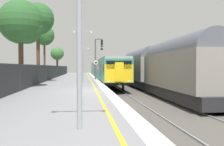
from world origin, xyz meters
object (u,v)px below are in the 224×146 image
at_px(platform_lamp_far, 83,59).
at_px(background_tree_centre, 22,24).
at_px(speed_limit_sign, 96,67).
at_px(background_tree_back, 45,36).
at_px(commuter_train_at_platform, 103,69).
at_px(background_tree_right, 38,20).
at_px(background_tree_left, 57,54).
at_px(platform_lamp_near, 79,6).
at_px(freight_train_adjacent_track, 155,67).
at_px(platform_lamp_mid, 83,52).
at_px(signal_gantry, 97,54).

xyz_separation_m(platform_lamp_far, background_tree_centre, (-4.68, -27.28, 1.90)).
bearing_deg(speed_limit_sign, background_tree_back, 123.35).
bearing_deg(speed_limit_sign, background_tree_centre, -121.84).
xyz_separation_m(commuter_train_at_platform, background_tree_right, (-8.14, -16.40, 5.43)).
bearing_deg(speed_limit_sign, platform_lamp_far, 95.11).
bearing_deg(platform_lamp_far, speed_limit_sign, -84.89).
distance_m(speed_limit_sign, background_tree_left, 26.53).
xyz_separation_m(speed_limit_sign, platform_lamp_far, (-1.54, 17.26, 1.54)).
xyz_separation_m(background_tree_centre, background_tree_right, (-0.07, 7.69, 1.68)).
distance_m(platform_lamp_far, background_tree_right, 20.48).
height_order(platform_lamp_near, background_tree_right, background_tree_right).
distance_m(freight_train_adjacent_track, background_tree_back, 22.03).
xyz_separation_m(platform_lamp_near, platform_lamp_far, (0.00, 41.64, -0.10)).
height_order(commuter_train_at_platform, background_tree_right, background_tree_right).
distance_m(platform_lamp_far, background_tree_centre, 27.75).
bearing_deg(platform_lamp_mid, commuter_train_at_platform, 79.12).
height_order(speed_limit_sign, background_tree_centre, background_tree_centre).
bearing_deg(platform_lamp_near, commuter_train_at_platform, 84.96).
bearing_deg(background_tree_back, platform_lamp_far, 42.20).
distance_m(commuter_train_at_platform, signal_gantry, 10.99).
height_order(commuter_train_at_platform, speed_limit_sign, commuter_train_at_platform).
bearing_deg(background_tree_left, platform_lamp_mid, -79.05).
height_order(speed_limit_sign, background_tree_back, background_tree_back).
xyz_separation_m(freight_train_adjacent_track, signal_gantry, (-5.49, 8.37, 1.69)).
distance_m(speed_limit_sign, platform_lamp_near, 24.48).
distance_m(freight_train_adjacent_track, background_tree_right, 13.42).
height_order(platform_lamp_far, background_tree_right, background_tree_right).
xyz_separation_m(platform_lamp_mid, background_tree_left, (-5.60, 28.96, 1.10)).
bearing_deg(platform_lamp_far, freight_train_adjacent_track, -71.62).
bearing_deg(speed_limit_sign, background_tree_left, 105.71).
distance_m(commuter_train_at_platform, background_tree_left, 14.79).
xyz_separation_m(signal_gantry, background_tree_right, (-6.65, -5.72, 3.36)).
relative_size(signal_gantry, platform_lamp_mid, 0.97).
distance_m(platform_lamp_mid, background_tree_back, 16.76).
height_order(signal_gantry, background_tree_centre, background_tree_centre).
bearing_deg(freight_train_adjacent_track, background_tree_right, 167.68).
height_order(platform_lamp_far, background_tree_back, background_tree_back).
distance_m(signal_gantry, background_tree_right, 9.39).
relative_size(speed_limit_sign, background_tree_back, 0.30).
relative_size(platform_lamp_mid, background_tree_centre, 0.80).
xyz_separation_m(speed_limit_sign, background_tree_back, (-7.69, 11.68, 4.96)).
bearing_deg(platform_lamp_far, background_tree_centre, -99.74).
xyz_separation_m(freight_train_adjacent_track, background_tree_left, (-12.99, 30.39, 2.71)).
relative_size(signal_gantry, background_tree_left, 0.91).
bearing_deg(platform_lamp_mid, speed_limit_sign, 66.58).
relative_size(freight_train_adjacent_track, background_tree_centre, 3.84).
bearing_deg(freight_train_adjacent_track, background_tree_back, 129.08).
bearing_deg(background_tree_back, background_tree_left, 87.71).
height_order(freight_train_adjacent_track, background_tree_centre, background_tree_centre).
bearing_deg(platform_lamp_near, background_tree_left, 96.42).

